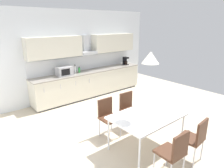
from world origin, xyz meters
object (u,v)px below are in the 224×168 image
at_px(chair_far_left, 108,114).
at_px(chair_far_right, 128,107).
at_px(microwave, 64,71).
at_px(coffee_maker, 125,61).
at_px(pendant_lamp, 150,58).
at_px(dining_table, 147,117).
at_px(bottle_green, 79,70).
at_px(chair_near_right, 195,136).
at_px(bottle_white, 75,69).
at_px(chair_near_left, 174,150).

xyz_separation_m(chair_far_left, chair_far_right, (0.64, -0.00, 0.00)).
height_order(microwave, coffee_maker, coffee_maker).
xyz_separation_m(chair_far_right, pendant_lamp, (-0.32, -0.86, 1.34)).
xyz_separation_m(dining_table, chair_far_right, (0.32, 0.86, -0.15)).
height_order(chair_far_left, chair_far_right, same).
distance_m(bottle_green, pendant_lamp, 3.50).
bearing_deg(coffee_maker, chair_near_right, -117.74).
bearing_deg(bottle_white, chair_far_right, -89.48).
relative_size(chair_near_left, chair_far_left, 1.00).
height_order(microwave, chair_far_left, microwave).
distance_m(chair_near_left, chair_far_left, 1.72).
relative_size(microwave, chair_far_left, 0.55).
xyz_separation_m(coffee_maker, chair_far_left, (-2.85, -2.49, -0.51)).
distance_m(bottle_green, dining_table, 3.40).
bearing_deg(dining_table, pendant_lamp, 180.00).
relative_size(coffee_maker, chair_near_left, 0.34).
distance_m(coffee_maker, dining_table, 4.21).
xyz_separation_m(bottle_white, pendant_lamp, (-0.30, -3.36, 0.86)).
xyz_separation_m(chair_near_left, pendant_lamp, (0.32, 0.86, 1.34)).
height_order(bottle_green, chair_near_right, bottle_green).
relative_size(coffee_maker, chair_far_right, 0.34).
relative_size(bottle_green, pendant_lamp, 0.62).
bearing_deg(microwave, pendant_lamp, -88.26).
xyz_separation_m(bottle_white, dining_table, (-0.30, -3.36, -0.33)).
xyz_separation_m(bottle_white, chair_near_right, (0.03, -4.21, -0.48)).
height_order(bottle_white, dining_table, bottle_white).
height_order(bottle_white, chair_near_left, bottle_white).
relative_size(chair_far_left, chair_far_right, 1.00).
height_order(dining_table, pendant_lamp, pendant_lamp).
bearing_deg(coffee_maker, bottle_white, 179.76).
xyz_separation_m(bottle_white, chair_far_right, (0.02, -2.50, -0.48)).
height_order(microwave, bottle_white, bottle_white).
distance_m(microwave, chair_far_left, 2.52).
bearing_deg(dining_table, bottle_white, 84.90).
bearing_deg(chair_far_left, chair_near_right, -69.42).
bearing_deg(chair_far_left, bottle_green, 72.86).
height_order(dining_table, chair_near_right, chair_near_right).
relative_size(chair_near_left, chair_near_right, 1.00).
bearing_deg(bottle_white, microwave, -174.93).
distance_m(chair_near_left, pendant_lamp, 1.62).
distance_m(bottle_green, chair_near_right, 4.24).
distance_m(coffee_maker, bottle_green, 2.09).
height_order(chair_near_right, pendant_lamp, pendant_lamp).
bearing_deg(bottle_green, chair_far_right, -92.98).
height_order(microwave, pendant_lamp, pendant_lamp).
bearing_deg(chair_far_right, microwave, 99.76).
xyz_separation_m(coffee_maker, chair_near_right, (-2.21, -4.20, -0.51)).
height_order(chair_far_left, chair_near_right, same).
xyz_separation_m(coffee_maker, bottle_green, (-2.08, 0.01, -0.06)).
distance_m(chair_far_right, pendant_lamp, 1.62).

